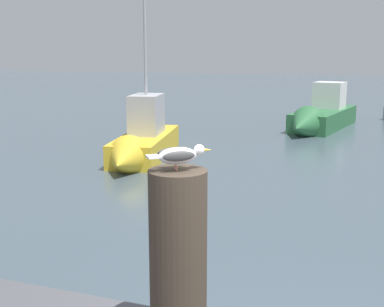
{
  "coord_description": "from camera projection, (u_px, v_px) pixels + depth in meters",
  "views": [
    {
      "loc": [
        -0.02,
        -2.9,
        2.89
      ],
      "look_at": [
        -1.04,
        -0.04,
        2.26
      ],
      "focal_mm": 46.6,
      "sensor_mm": 36.0,
      "label": 1
    }
  ],
  "objects": [
    {
      "name": "boat_green",
      "position": [
        319.0,
        117.0,
        18.54
      ],
      "size": [
        2.37,
        5.61,
        1.97
      ],
      "color": "#2D6B3D",
      "rests_on": "ground_plane"
    },
    {
      "name": "boat_yellow",
      "position": [
        141.0,
        142.0,
        13.35
      ],
      "size": [
        1.99,
        4.75,
        4.56
      ],
      "color": "yellow",
      "rests_on": "ground_plane"
    },
    {
      "name": "mooring_post",
      "position": [
        178.0,
        256.0,
        2.99
      ],
      "size": [
        0.35,
        0.35,
        1.07
      ],
      "primitive_type": "cylinder",
      "color": "#382D23",
      "rests_on": "harbor_quay"
    },
    {
      "name": "seagull",
      "position": [
        179.0,
        155.0,
        2.87
      ],
      "size": [
        0.34,
        0.28,
        0.14
      ],
      "color": "tan",
      "rests_on": "mooring_post"
    }
  ]
}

